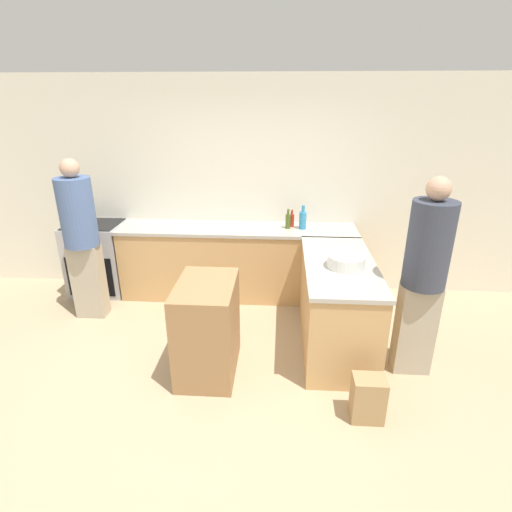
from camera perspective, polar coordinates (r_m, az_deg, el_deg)
ground_plane at (r=3.78m, az=-5.77°, el=-18.36°), size 14.00×14.00×0.00m
wall_back at (r=5.16m, az=-2.43°, el=9.69°), size 8.00×0.06×2.70m
counter_back at (r=5.12m, az=-2.66°, el=-0.83°), size 2.96×0.61×0.92m
counter_peninsula at (r=4.18m, az=11.43°, el=-6.75°), size 0.69×1.55×0.92m
range_oven at (r=5.62m, az=-21.58°, el=-0.27°), size 0.70×0.59×0.94m
island_table at (r=3.75m, az=-6.96°, el=-10.21°), size 0.52×0.77×0.90m
mixing_bowl at (r=3.86m, az=12.76°, el=-0.74°), size 0.35×0.35×0.12m
hot_sauce_bottle at (r=4.99m, az=5.13°, el=5.16°), size 0.06×0.06×0.21m
olive_oil_bottle at (r=4.92m, az=4.59°, el=5.05°), size 0.06×0.06×0.24m
dish_soap_bottle at (r=4.91m, az=6.70°, el=5.19°), size 0.09×0.09×0.29m
person_by_range at (r=4.84m, az=-23.71°, el=2.69°), size 0.37×0.37×1.84m
person_at_peninsula at (r=3.77m, az=22.90°, el=-2.30°), size 0.37×0.37×1.85m
paper_bag at (r=3.49m, az=15.69°, el=-19.00°), size 0.26×0.19×0.39m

